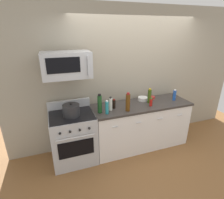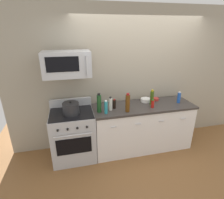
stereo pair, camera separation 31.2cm
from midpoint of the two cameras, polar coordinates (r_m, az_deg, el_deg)
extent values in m
plane|color=brown|center=(3.90, 6.37, -14.04)|extent=(6.03, 6.03, 0.00)
cube|color=#9E937F|center=(3.67, 4.46, 7.07)|extent=(5.02, 0.10, 2.70)
cube|color=white|center=(3.67, 6.65, -8.43)|extent=(1.90, 0.62, 0.88)
cube|color=#383330|center=(3.46, 6.98, -1.82)|extent=(1.93, 0.65, 0.04)
cube|color=black|center=(3.67, 8.36, -15.74)|extent=(1.90, 0.02, 0.10)
cylinder|color=silver|center=(3.05, -1.90, -8.86)|extent=(0.10, 0.02, 0.02)
cylinder|color=silver|center=(3.19, 5.78, -7.46)|extent=(0.10, 0.02, 0.02)
cylinder|color=silver|center=(3.39, 12.65, -6.10)|extent=(0.10, 0.02, 0.02)
cylinder|color=silver|center=(3.63, 18.66, -4.82)|extent=(0.10, 0.02, 0.02)
cube|color=#B7BABF|center=(3.36, -14.89, -11.83)|extent=(0.76, 0.64, 0.91)
cube|color=black|center=(3.09, -14.26, -15.09)|extent=(0.58, 0.01, 0.30)
cylinder|color=#B7BABF|center=(2.94, -14.61, -11.83)|extent=(0.61, 0.02, 0.02)
cube|color=#B7BABF|center=(3.37, -16.23, -1.55)|extent=(0.76, 0.06, 0.16)
cube|color=black|center=(3.14, -15.68, -4.76)|extent=(0.73, 0.61, 0.01)
cylinder|color=black|center=(2.90, -19.40, -10.33)|extent=(0.04, 0.02, 0.04)
cylinder|color=black|center=(2.90, -16.37, -9.96)|extent=(0.04, 0.02, 0.04)
cylinder|color=black|center=(2.90, -13.36, -9.57)|extent=(0.04, 0.02, 0.04)
cylinder|color=black|center=(2.92, -10.37, -9.15)|extent=(0.04, 0.02, 0.04)
cube|color=#B7BABF|center=(2.93, -17.42, 10.49)|extent=(0.74, 0.40, 0.40)
cube|color=black|center=(2.72, -18.51, 10.27)|extent=(0.48, 0.01, 0.22)
cube|color=#B7BABF|center=(2.74, -10.85, 10.38)|extent=(0.02, 0.04, 0.30)
cylinder|color=teal|center=(3.01, -4.60, -2.72)|extent=(0.06, 0.06, 0.22)
cylinder|color=white|center=(2.96, -4.67, -0.58)|extent=(0.04, 0.04, 0.02)
cylinder|color=#385114|center=(3.48, 9.41, 0.95)|extent=(0.07, 0.07, 0.27)
cylinder|color=#B29919|center=(3.44, 9.56, 3.24)|extent=(0.04, 0.04, 0.03)
cylinder|color=#B21914|center=(3.37, 9.80, -0.96)|extent=(0.06, 0.06, 0.14)
cylinder|color=#19721E|center=(3.34, 9.88, 0.28)|extent=(0.04, 0.04, 0.01)
cylinder|color=#1E4CA5|center=(3.75, 17.13, 1.24)|extent=(0.06, 0.06, 0.20)
cylinder|color=silver|center=(3.71, 17.32, 2.87)|extent=(0.04, 0.04, 0.02)
cylinder|color=silver|center=(3.14, -3.32, -1.57)|extent=(0.06, 0.06, 0.23)
cylinder|color=black|center=(3.09, -3.37, 0.56)|extent=(0.04, 0.04, 0.02)
cylinder|color=#19471E|center=(3.04, -6.90, -1.59)|extent=(0.08, 0.08, 0.31)
cylinder|color=black|center=(2.98, -7.04, 1.42)|extent=(0.05, 0.05, 0.03)
cylinder|color=black|center=(3.22, -2.13, -1.55)|extent=(0.06, 0.06, 0.16)
cylinder|color=maroon|center=(3.18, -2.15, -0.07)|extent=(0.04, 0.04, 0.02)
cylinder|color=#59330F|center=(3.09, 2.23, -1.12)|extent=(0.08, 0.08, 0.31)
cylinder|color=maroon|center=(3.03, 2.28, 1.82)|extent=(0.05, 0.05, 0.03)
cylinder|color=white|center=(3.62, 7.42, 0.19)|extent=(0.20, 0.20, 0.07)
torus|color=white|center=(3.61, 7.44, 0.62)|extent=(0.20, 0.20, 0.01)
cylinder|color=white|center=(3.63, 7.40, -0.23)|extent=(0.11, 0.11, 0.01)
cylinder|color=#B72D28|center=(3.75, 10.38, 0.59)|extent=(0.12, 0.12, 0.05)
torus|color=#B72D28|center=(3.74, 10.40, 0.89)|extent=(0.12, 0.12, 0.01)
cylinder|color=#B72D28|center=(3.76, 10.36, 0.29)|extent=(0.07, 0.07, 0.01)
cylinder|color=#262628|center=(3.05, -15.80, -3.39)|extent=(0.28, 0.28, 0.20)
sphere|color=black|center=(3.00, -16.02, -1.42)|extent=(0.04, 0.04, 0.04)
camera|label=1|loc=(0.16, -92.86, -1.13)|focal=28.57mm
camera|label=2|loc=(0.16, 87.14, 1.13)|focal=28.57mm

